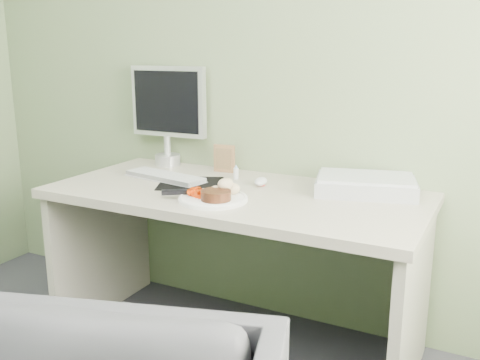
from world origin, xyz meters
The scene contains 14 objects.
wall_back centered at (0.00, 2.00, 1.35)m, with size 3.50×3.50×0.00m, color #6D825B.
desk centered at (0.00, 1.62, 0.55)m, with size 1.60×0.75×0.73m.
plate centered at (-0.01, 1.45, 0.74)m, with size 0.28×0.28×0.01m, color white.
steak centered at (0.02, 1.42, 0.76)m, with size 0.12×0.12×0.04m, color black.
potato_pile centered at (0.02, 1.51, 0.78)m, with size 0.12×0.08×0.06m, color tan.
carrot_heap centered at (-0.07, 1.44, 0.77)m, with size 0.07×0.06×0.04m, color #EF3B05.
steak_knife centered at (-0.13, 1.43, 0.76)m, with size 0.23×0.18×0.02m.
mousepad centered at (-0.23, 1.64, 0.73)m, with size 0.28×0.25×0.00m, color black.
keyboard centered at (-0.38, 1.66, 0.75)m, with size 0.40×0.12×0.02m, color white.
computer_mouse centered at (0.06, 1.76, 0.75)m, with size 0.05×0.10×0.03m, color white.
photo_frame centered at (-0.21, 1.91, 0.80)m, with size 0.11×0.01×0.14m, color #8F6542.
eyedrop_bottle centered at (-0.10, 1.81, 0.76)m, with size 0.02×0.02×0.07m.
scanner centered at (0.50, 1.84, 0.76)m, with size 0.41×0.27×0.06m, color #A6A9AD.
monitor centered at (-0.55, 1.94, 1.01)m, with size 0.42×0.13×0.50m.
Camera 1 is at (1.02, -0.32, 1.32)m, focal length 40.00 mm.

